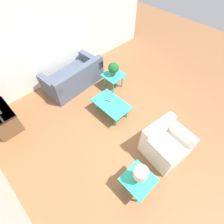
% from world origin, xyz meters
% --- Properties ---
extents(ground_plane, '(14.00, 14.00, 0.00)m').
position_xyz_m(ground_plane, '(0.00, 0.00, 0.00)').
color(ground_plane, '#8E5B38').
extents(wall_right, '(0.12, 7.20, 2.70)m').
position_xyz_m(wall_right, '(3.06, 0.00, 1.35)').
color(wall_right, white).
rests_on(wall_right, ground_plane).
extents(sofa, '(1.10, 1.90, 0.80)m').
position_xyz_m(sofa, '(2.30, 0.07, 0.30)').
color(sofa, '#4C566B').
rests_on(sofa, ground_plane).
extents(armchair, '(0.96, 0.99, 0.83)m').
position_xyz_m(armchair, '(-1.07, -0.02, 0.33)').
color(armchair, silver).
rests_on(armchair, ground_plane).
extents(coffee_table, '(1.01, 0.62, 0.40)m').
position_xyz_m(coffee_table, '(0.63, 0.05, 0.36)').
color(coffee_table, '#2DB79E').
rests_on(coffee_table, ground_plane).
extents(side_table_plant, '(0.58, 0.58, 0.47)m').
position_xyz_m(side_table_plant, '(1.39, -0.77, 0.41)').
color(side_table_plant, '#2DB79E').
rests_on(side_table_plant, ground_plane).
extents(side_table_lamp, '(0.58, 0.58, 0.47)m').
position_xyz_m(side_table_lamp, '(-1.20, 1.08, 0.41)').
color(side_table_lamp, '#2DB79E').
rests_on(side_table_lamp, ground_plane).
extents(tv_stand_chest, '(0.90, 0.59, 0.62)m').
position_xyz_m(tv_stand_chest, '(2.24, 2.37, 0.33)').
color(tv_stand_chest, brown).
rests_on(tv_stand_chest, ground_plane).
extents(potted_plant, '(0.32, 0.32, 0.41)m').
position_xyz_m(potted_plant, '(1.39, -0.77, 0.71)').
color(potted_plant, brown).
rests_on(potted_plant, side_table_plant).
extents(table_lamp, '(0.27, 0.27, 0.43)m').
position_xyz_m(table_lamp, '(-1.20, 1.08, 0.76)').
color(table_lamp, '#997F4C').
rests_on(table_lamp, side_table_lamp).
extents(remote_control, '(0.16, 0.10, 0.02)m').
position_xyz_m(remote_control, '(0.75, 0.05, 0.41)').
color(remote_control, '#4C4C51').
rests_on(remote_control, coffee_table).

